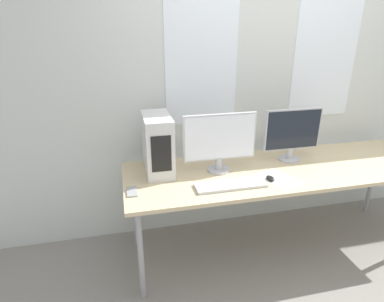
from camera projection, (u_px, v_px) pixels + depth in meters
ground_plane at (298, 277)px, 2.43m from camera, size 14.00×14.00×0.00m
wall_back at (263, 78)px, 2.74m from camera, size 8.00×0.07×2.70m
desk at (283, 173)px, 2.52m from camera, size 2.47×0.76×0.74m
pc_tower at (158, 144)px, 2.36m from camera, size 0.20×0.40×0.44m
monitor_main at (220, 140)px, 2.36m from camera, size 0.55×0.17×0.45m
monitor_right_near at (292, 133)px, 2.55m from camera, size 0.47×0.17×0.43m
keyboard at (231, 185)px, 2.21m from camera, size 0.50×0.14×0.02m
mouse at (270, 178)px, 2.30m from camera, size 0.05×0.09×0.03m
cell_phone at (132, 192)px, 2.14m from camera, size 0.07×0.14×0.01m
paper_sheet_left at (279, 179)px, 2.32m from camera, size 0.31×0.35×0.00m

